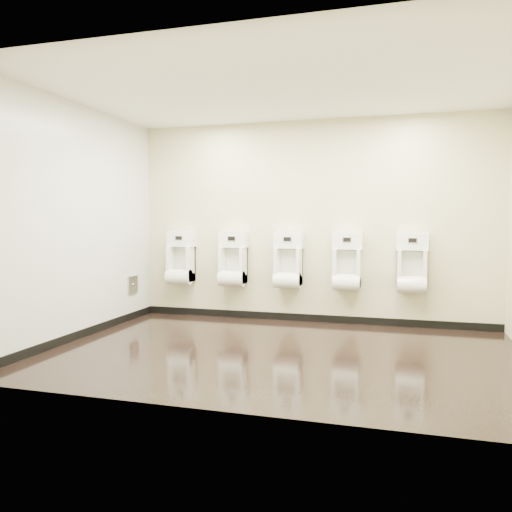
{
  "coord_description": "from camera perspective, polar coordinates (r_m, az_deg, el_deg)",
  "views": [
    {
      "loc": [
        1.18,
        -5.15,
        1.41
      ],
      "look_at": [
        -0.45,
        0.55,
        0.99
      ],
      "focal_mm": 35.0,
      "sensor_mm": 36.0,
      "label": 1
    }
  ],
  "objects": [
    {
      "name": "tile_overlay_left",
      "position": [
        6.33,
        -19.59,
        3.68
      ],
      "size": [
        0.01,
        3.5,
        2.8
      ],
      "primitive_type": "cube",
      "color": "silver",
      "rests_on": "ground"
    },
    {
      "name": "urinal_2",
      "position": [
        6.94,
        3.69,
        -0.94
      ],
      "size": [
        0.41,
        0.31,
        0.77
      ],
      "color": "white",
      "rests_on": "back_wall"
    },
    {
      "name": "urinal_4",
      "position": [
        6.79,
        17.39,
        -1.23
      ],
      "size": [
        0.41,
        0.31,
        0.77
      ],
      "color": "white",
      "rests_on": "back_wall"
    },
    {
      "name": "skirting_left",
      "position": [
        6.47,
        -19.26,
        -8.36
      ],
      "size": [
        0.02,
        3.5,
        0.1
      ],
      "primitive_type": "cube",
      "color": "black",
      "rests_on": "ground"
    },
    {
      "name": "urinal_0",
      "position": [
        7.46,
        -8.61,
        -0.63
      ],
      "size": [
        0.41,
        0.31,
        0.77
      ],
      "color": "white",
      "rests_on": "back_wall"
    },
    {
      "name": "access_panel",
      "position": [
        7.39,
        -13.92,
        -3.19
      ],
      "size": [
        0.04,
        0.25,
        0.25
      ],
      "color": "#9E9EA3",
      "rests_on": "left_wall"
    },
    {
      "name": "ground",
      "position": [
        5.47,
        3.01,
        -10.95
      ],
      "size": [
        5.0,
        3.5,
        0.0
      ],
      "primitive_type": "cube",
      "color": "black",
      "rests_on": "ground"
    },
    {
      "name": "skirting_back",
      "position": [
        7.12,
        6.18,
        -7.03
      ],
      "size": [
        5.0,
        0.02,
        0.1
      ],
      "primitive_type": "cube",
      "color": "black",
      "rests_on": "ground"
    },
    {
      "name": "urinal_1",
      "position": [
        7.16,
        -2.67,
        -0.79
      ],
      "size": [
        0.41,
        0.31,
        0.77
      ],
      "color": "white",
      "rests_on": "back_wall"
    },
    {
      "name": "back_wall",
      "position": [
        7.0,
        6.28,
        3.9
      ],
      "size": [
        5.0,
        0.02,
        2.8
      ],
      "primitive_type": "cube",
      "color": "beige",
      "rests_on": "ground"
    },
    {
      "name": "ceiling",
      "position": [
        5.46,
        3.12,
        18.74
      ],
      "size": [
        5.0,
        3.5,
        0.0
      ],
      "primitive_type": "cube",
      "color": "white"
    },
    {
      "name": "left_wall",
      "position": [
        6.33,
        -19.63,
        3.68
      ],
      "size": [
        0.02,
        3.5,
        2.8
      ],
      "primitive_type": "cube",
      "color": "beige",
      "rests_on": "ground"
    },
    {
      "name": "urinal_3",
      "position": [
        6.82,
        10.36,
        -1.09
      ],
      "size": [
        0.41,
        0.31,
        0.77
      ],
      "color": "white",
      "rests_on": "back_wall"
    },
    {
      "name": "front_wall",
      "position": [
        3.6,
        -3.2,
        3.84
      ],
      "size": [
        5.0,
        0.02,
        2.8
      ],
      "primitive_type": "cube",
      "color": "beige",
      "rests_on": "ground"
    }
  ]
}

